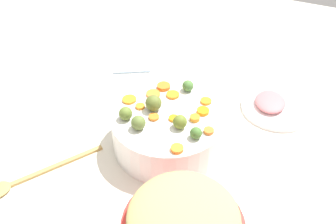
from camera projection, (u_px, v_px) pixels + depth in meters
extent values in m
cube|color=beige|center=(162.00, 150.00, 0.93)|extent=(2.40, 2.40, 0.02)
cylinder|color=white|center=(168.00, 130.00, 0.90)|extent=(0.30, 0.30, 0.10)
ellipsoid|color=tan|center=(183.00, 216.00, 0.57)|extent=(0.19, 0.19, 0.05)
cylinder|color=orange|center=(153.00, 94.00, 0.93)|extent=(0.04, 0.04, 0.01)
cylinder|color=orange|center=(173.00, 95.00, 0.92)|extent=(0.05, 0.05, 0.01)
cylinder|color=orange|center=(206.00, 101.00, 0.90)|extent=(0.04, 0.04, 0.01)
cylinder|color=orange|center=(209.00, 131.00, 0.81)|extent=(0.03, 0.03, 0.01)
cylinder|color=orange|center=(164.00, 86.00, 0.95)|extent=(0.05, 0.05, 0.01)
cylinder|color=orange|center=(140.00, 106.00, 0.88)|extent=(0.03, 0.03, 0.01)
cylinder|color=orange|center=(154.00, 117.00, 0.85)|extent=(0.03, 0.03, 0.01)
cylinder|color=orange|center=(203.00, 111.00, 0.87)|extent=(0.04, 0.04, 0.01)
cylinder|color=orange|center=(129.00, 100.00, 0.91)|extent=(0.05, 0.05, 0.01)
cylinder|color=orange|center=(177.00, 149.00, 0.77)|extent=(0.04, 0.04, 0.01)
cylinder|color=orange|center=(174.00, 118.00, 0.85)|extent=(0.03, 0.03, 0.01)
cylinder|color=orange|center=(195.00, 118.00, 0.84)|extent=(0.03, 0.03, 0.01)
sphere|color=olive|center=(126.00, 113.00, 0.84)|extent=(0.03, 0.03, 0.03)
sphere|color=#5D7134|center=(138.00, 123.00, 0.81)|extent=(0.04, 0.04, 0.04)
sphere|color=#426D2D|center=(196.00, 133.00, 0.79)|extent=(0.03, 0.03, 0.03)
sphere|color=olive|center=(180.00, 122.00, 0.82)|extent=(0.03, 0.03, 0.03)
sphere|color=#487536|center=(188.00, 86.00, 0.93)|extent=(0.03, 0.03, 0.03)
sphere|color=#5D6B2C|center=(153.00, 103.00, 0.87)|extent=(0.04, 0.04, 0.04)
cube|color=#AB894C|center=(56.00, 166.00, 0.86)|extent=(0.22, 0.14, 0.01)
cylinder|color=white|center=(276.00, 108.00, 1.04)|extent=(0.21, 0.21, 0.01)
ellipsoid|color=#D36D71|center=(270.00, 102.00, 1.03)|extent=(0.13, 0.11, 0.02)
cube|color=#95ACC3|center=(132.00, 63.00, 1.24)|extent=(0.17, 0.18, 0.01)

